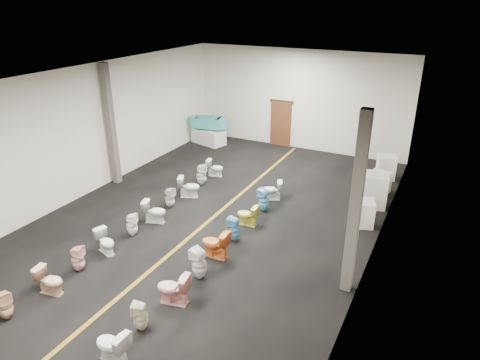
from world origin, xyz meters
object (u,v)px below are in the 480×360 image
at_px(toilet_left_5, 132,225).
at_px(toilet_right_6, 234,229).
at_px(appliance_crate_d, 386,167).
at_px(toilet_left_1, 5,305).
at_px(toilet_left_4, 106,242).
at_px(toilet_left_9, 201,175).
at_px(toilet_left_2, 50,281).
at_px(toilet_left_6, 155,212).
at_px(toilet_left_3, 78,259).
at_px(bathtub, 208,122).
at_px(toilet_right_9, 272,190).
at_px(toilet_right_8, 264,200).
at_px(display_table, 209,136).
at_px(toilet_right_2, 141,316).
at_px(toilet_right_7, 247,215).
at_px(toilet_left_10, 215,168).
at_px(toilet_right_5, 215,244).
at_px(toilet_left_7, 170,198).
at_px(toilet_right_3, 173,289).
at_px(appliance_crate_b, 373,190).
at_px(toilet_right_4, 199,264).
at_px(appliance_crate_a, 363,213).
at_px(appliance_crate_c, 379,183).
at_px(toilet_right_1, 112,346).
at_px(toilet_left_8, 189,187).

relative_size(toilet_left_5, toilet_right_6, 0.93).
distance_m(appliance_crate_d, toilet_left_1, 13.47).
relative_size(toilet_left_4, toilet_left_9, 0.83).
xyz_separation_m(toilet_left_2, toilet_left_6, (0.08, 3.98, 0.02)).
bearing_deg(toilet_left_3, toilet_left_2, 169.12).
height_order(bathtub, toilet_right_9, bathtub).
relative_size(toilet_left_4, toilet_right_8, 0.86).
distance_m(display_table, toilet_left_9, 4.92).
relative_size(toilet_right_2, toilet_right_7, 1.01).
relative_size(toilet_left_3, toilet_left_9, 0.88).
height_order(toilet_left_5, toilet_right_2, toilet_left_5).
distance_m(appliance_crate_d, toilet_right_8, 5.63).
bearing_deg(toilet_left_10, toilet_right_9, -119.37).
bearing_deg(toilet_left_4, toilet_left_9, 19.07).
xyz_separation_m(toilet_left_4, toilet_right_5, (2.82, 1.19, 0.06)).
bearing_deg(toilet_left_6, toilet_left_10, -14.64).
distance_m(toilet_left_5, toilet_right_2, 4.09).
bearing_deg(bathtub, toilet_right_5, -69.98).
relative_size(toilet_left_4, toilet_left_7, 0.96).
xyz_separation_m(toilet_left_2, toilet_right_3, (2.86, 1.03, 0.05)).
bearing_deg(toilet_right_6, bathtub, -146.98).
distance_m(appliance_crate_b, toilet_left_3, 9.50).
height_order(toilet_left_6, toilet_right_2, toilet_left_6).
bearing_deg(appliance_crate_b, toilet_right_6, -126.97).
bearing_deg(toilet_right_4, toilet_right_3, 13.34).
bearing_deg(toilet_left_6, toilet_left_1, 160.11).
distance_m(appliance_crate_a, toilet_left_7, 6.30).
relative_size(appliance_crate_a, appliance_crate_b, 0.72).
relative_size(toilet_left_5, toilet_right_4, 0.84).
bearing_deg(toilet_right_4, toilet_right_2, 10.66).
distance_m(toilet_left_2, toilet_left_6, 3.98).
height_order(appliance_crate_a, appliance_crate_c, appliance_crate_a).
relative_size(appliance_crate_b, toilet_right_6, 1.51).
height_order(toilet_right_2, toilet_right_3, toilet_right_3).
height_order(toilet_right_6, toilet_right_7, toilet_right_6).
distance_m(display_table, toilet_right_1, 13.48).
distance_m(display_table, toilet_right_3, 11.72).
bearing_deg(toilet_left_8, display_table, 0.99).
bearing_deg(toilet_left_5, appliance_crate_b, -68.68).
xyz_separation_m(toilet_left_6, toilet_left_8, (-0.05, 2.06, 0.01)).
height_order(bathtub, toilet_left_4, bathtub).
height_order(appliance_crate_d, toilet_right_9, appliance_crate_d).
relative_size(toilet_left_4, toilet_left_10, 1.01).
xyz_separation_m(toilet_left_2, toilet_left_9, (-0.13, 7.13, 0.06)).
height_order(bathtub, toilet_left_2, bathtub).
distance_m(toilet_left_3, toilet_left_9, 6.17).
bearing_deg(appliance_crate_b, toilet_right_3, -113.21).
bearing_deg(toilet_left_6, bathtub, 1.07).
xyz_separation_m(display_table, toilet_left_7, (2.31, -6.45, -0.00)).
relative_size(toilet_right_4, toilet_right_6, 1.11).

